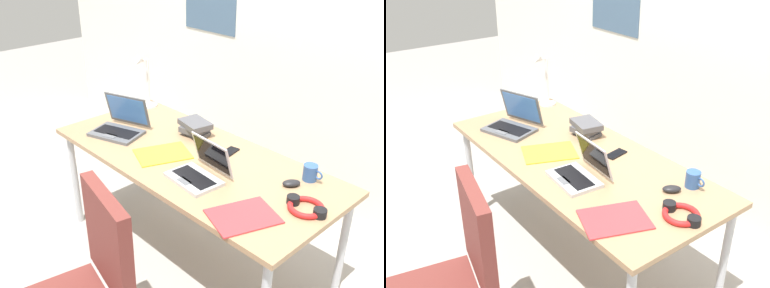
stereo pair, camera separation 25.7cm
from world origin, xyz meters
TOP-DOWN VIEW (x-y plane):
  - ground_plane at (0.00, 0.00)m, footprint 12.00×12.00m
  - wall_back at (-0.00, 1.10)m, footprint 6.00×0.13m
  - desk at (0.00, 0.00)m, footprint 1.80×0.80m
  - desk_lamp at (-0.80, 0.28)m, footprint 0.12×0.18m
  - laptop_by_keyboard at (-0.56, -0.12)m, footprint 0.39×0.36m
  - laptop_near_mouse at (0.21, -0.14)m, footprint 0.31×0.28m
  - computer_mouse at (0.59, 0.15)m, footprint 0.10×0.11m
  - cell_phone at (0.12, 0.19)m, footprint 0.09×0.14m
  - headphones at (0.77, 0.03)m, footprint 0.21×0.18m
  - book_stack at (-0.20, 0.21)m, footprint 0.23×0.19m
  - paper_folder_front_right at (0.60, -0.24)m, footprint 0.33×0.37m
  - paper_folder_by_keyboard at (-0.13, -0.11)m, footprint 0.33×0.37m
  - coffee_mug at (0.62, 0.28)m, footprint 0.11×0.08m

SIDE VIEW (x-z plane):
  - ground_plane at x=0.00m, z-range 0.00..0.00m
  - desk at x=0.00m, z-range 0.31..1.05m
  - paper_folder_front_right at x=0.60m, z-range 0.74..0.75m
  - paper_folder_by_keyboard at x=-0.13m, z-range 0.74..0.75m
  - cell_phone at x=0.12m, z-range 0.74..0.75m
  - headphones at x=0.77m, z-range 0.74..0.78m
  - computer_mouse at x=0.59m, z-range 0.74..0.77m
  - laptop_near_mouse at x=0.21m, z-range 0.68..0.89m
  - coffee_mug at x=0.62m, z-range 0.74..0.83m
  - laptop_by_keyboard at x=-0.56m, z-range 0.67..0.90m
  - book_stack at x=-0.20m, z-range 0.75..0.84m
  - desk_lamp at x=-0.80m, z-range 0.74..1.14m
  - wall_back at x=0.00m, z-range 0.00..2.60m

